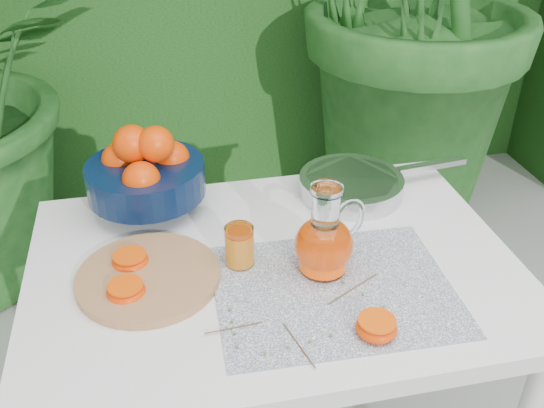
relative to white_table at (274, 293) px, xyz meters
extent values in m
cube|color=white|center=(0.00, 0.00, 0.06)|extent=(1.00, 0.70, 0.04)
cylinder|color=white|center=(-0.45, 0.30, -0.31)|extent=(0.04, 0.04, 0.71)
cylinder|color=white|center=(0.45, 0.30, -0.31)|extent=(0.04, 0.04, 0.71)
cube|color=#0B1942|center=(0.09, -0.11, 0.08)|extent=(0.47, 0.37, 0.00)
cylinder|color=#A4734A|center=(-0.26, -0.01, 0.09)|extent=(0.30, 0.30, 0.02)
cylinder|color=black|center=(-0.24, 0.26, 0.10)|extent=(0.11, 0.11, 0.04)
cylinder|color=black|center=(-0.24, 0.26, 0.16)|extent=(0.30, 0.30, 0.08)
sphere|color=#E74502|center=(-0.30, 0.30, 0.19)|extent=(0.09, 0.09, 0.08)
sphere|color=#E74502|center=(-0.18, 0.29, 0.19)|extent=(0.09, 0.09, 0.08)
sphere|color=#E74502|center=(-0.25, 0.20, 0.19)|extent=(0.09, 0.09, 0.08)
sphere|color=#E74502|center=(-0.23, 0.33, 0.19)|extent=(0.09, 0.09, 0.08)
sphere|color=#E74502|center=(-0.26, 0.27, 0.25)|extent=(0.10, 0.10, 0.09)
sphere|color=#E74502|center=(-0.21, 0.25, 0.25)|extent=(0.09, 0.09, 0.08)
cylinder|color=white|center=(0.09, -0.05, 0.09)|extent=(0.12, 0.12, 0.01)
ellipsoid|color=white|center=(0.09, -0.05, 0.15)|extent=(0.15, 0.15, 0.11)
cylinder|color=white|center=(0.09, -0.05, 0.23)|extent=(0.07, 0.07, 0.08)
cylinder|color=white|center=(0.09, -0.05, 0.27)|extent=(0.08, 0.08, 0.01)
torus|color=white|center=(0.15, -0.02, 0.18)|extent=(0.09, 0.05, 0.09)
cylinder|color=#FB4C05|center=(0.09, -0.05, 0.13)|extent=(0.13, 0.13, 0.08)
cylinder|color=white|center=(-0.07, 0.01, 0.13)|extent=(0.06, 0.06, 0.09)
cylinder|color=orange|center=(-0.07, 0.01, 0.12)|extent=(0.06, 0.06, 0.07)
cylinder|color=#FF6707|center=(-0.07, 0.01, 0.16)|extent=(0.05, 0.05, 0.00)
cylinder|color=#B8B8BC|center=(0.24, 0.23, 0.10)|extent=(0.28, 0.28, 0.05)
cylinder|color=white|center=(0.24, 0.23, 0.12)|extent=(0.25, 0.25, 0.01)
cube|color=#B8B8BC|center=(0.46, 0.26, 0.12)|extent=(0.19, 0.05, 0.01)
ellipsoid|color=#E74502|center=(-0.30, -0.05, 0.10)|extent=(0.09, 0.09, 0.04)
cylinder|color=#FF6707|center=(-0.30, -0.05, 0.12)|extent=(0.08, 0.08, 0.00)
ellipsoid|color=#E74502|center=(-0.29, 0.04, 0.10)|extent=(0.09, 0.09, 0.04)
cylinder|color=#FF6707|center=(-0.29, 0.04, 0.12)|extent=(0.08, 0.08, 0.00)
ellipsoid|color=#E74502|center=(0.13, -0.24, 0.10)|extent=(0.09, 0.09, 0.04)
cylinder|color=#FF6707|center=(0.13, -0.24, 0.12)|extent=(0.08, 0.08, 0.00)
cylinder|color=brown|center=(-0.01, -0.24, 0.09)|extent=(0.03, 0.11, 0.00)
sphere|color=#59733C|center=(-0.07, -0.25, 0.09)|extent=(0.01, 0.01, 0.01)
sphere|color=#59733C|center=(-0.03, -0.25, 0.09)|extent=(0.01, 0.01, 0.01)
sphere|color=#59733C|center=(0.01, -0.24, 0.09)|extent=(0.01, 0.01, 0.01)
sphere|color=#59733C|center=(0.05, -0.23, 0.09)|extent=(0.01, 0.01, 0.01)
cylinder|color=brown|center=(0.13, -0.12, 0.09)|extent=(0.12, 0.07, 0.00)
sphere|color=#59733C|center=(0.09, -0.06, 0.09)|extent=(0.01, 0.01, 0.01)
sphere|color=#59733C|center=(0.12, -0.10, 0.09)|extent=(0.01, 0.01, 0.01)
sphere|color=#59733C|center=(0.14, -0.14, 0.09)|extent=(0.01, 0.01, 0.01)
sphere|color=#59733C|center=(0.17, -0.18, 0.09)|extent=(0.01, 0.01, 0.01)
cylinder|color=brown|center=(-0.11, -0.18, 0.09)|extent=(0.10, 0.01, 0.00)
sphere|color=#59733C|center=(-0.11, -0.23, 0.09)|extent=(0.01, 0.01, 0.01)
sphere|color=#59733C|center=(-0.11, -0.19, 0.09)|extent=(0.01, 0.01, 0.01)
sphere|color=#59733C|center=(-0.11, -0.16, 0.09)|extent=(0.01, 0.01, 0.01)
sphere|color=#59733C|center=(-0.11, -0.13, 0.09)|extent=(0.01, 0.01, 0.01)
camera|label=1|loc=(-0.21, -0.97, 0.84)|focal=40.00mm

